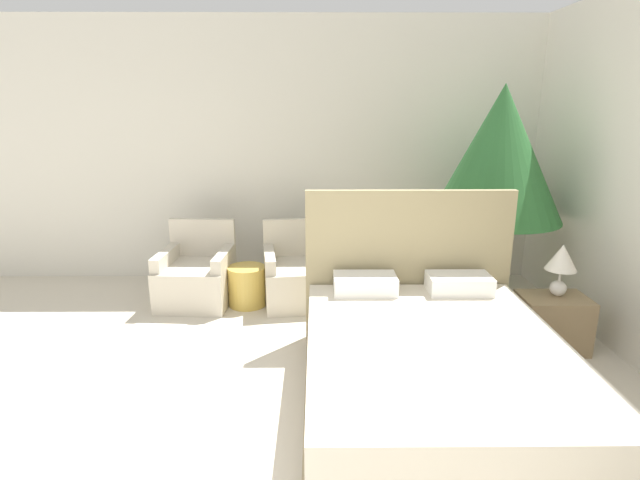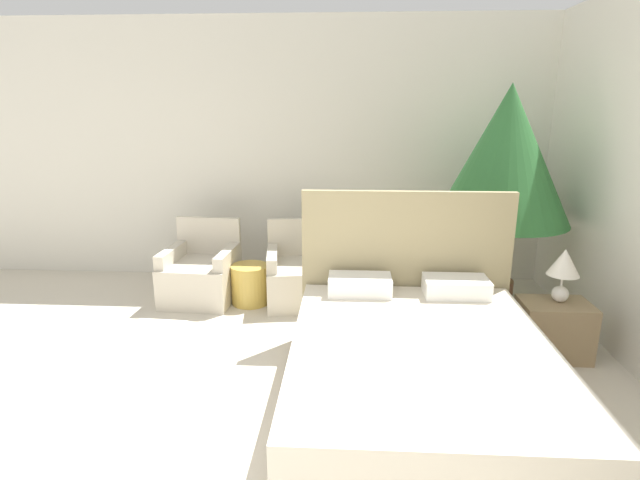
% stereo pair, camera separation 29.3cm
% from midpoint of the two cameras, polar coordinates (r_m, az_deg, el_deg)
% --- Properties ---
extents(wall_back, '(10.00, 0.06, 2.90)m').
position_cam_midpoint_polar(wall_back, '(5.70, -1.58, 9.98)').
color(wall_back, silver).
rests_on(wall_back, ground_plane).
extents(bed, '(1.72, 2.15, 1.31)m').
position_cam_midpoint_polar(bed, '(3.49, 13.63, -14.09)').
color(bed, '#8C7A5B').
rests_on(bed, ground_plane).
extents(armchair_near_window_left, '(0.73, 0.75, 0.81)m').
position_cam_midpoint_polar(armchair_near_window_left, '(5.29, -11.88, -4.06)').
color(armchair_near_window_left, beige).
rests_on(armchair_near_window_left, ground_plane).
extents(armchair_near_window_right, '(0.78, 0.79, 0.81)m').
position_cam_midpoint_polar(armchair_near_window_right, '(5.12, -0.46, -4.38)').
color(armchair_near_window_right, beige).
rests_on(armchair_near_window_right, ground_plane).
extents(potted_palm, '(1.24, 1.24, 2.16)m').
position_cam_midpoint_polar(potted_palm, '(5.02, 22.06, 8.72)').
color(potted_palm, brown).
rests_on(potted_palm, ground_plane).
extents(nightstand, '(0.54, 0.37, 0.46)m').
position_cam_midpoint_polar(nightstand, '(4.53, 26.82, -9.13)').
color(nightstand, '#937A56').
rests_on(nightstand, ground_plane).
extents(table_lamp, '(0.25, 0.25, 0.44)m').
position_cam_midpoint_polar(table_lamp, '(4.40, 27.83, -2.74)').
color(table_lamp, white).
rests_on(table_lamp, nightstand).
extents(side_table, '(0.38, 0.38, 0.40)m').
position_cam_midpoint_polar(side_table, '(5.13, -6.37, -5.06)').
color(side_table, gold).
rests_on(side_table, ground_plane).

